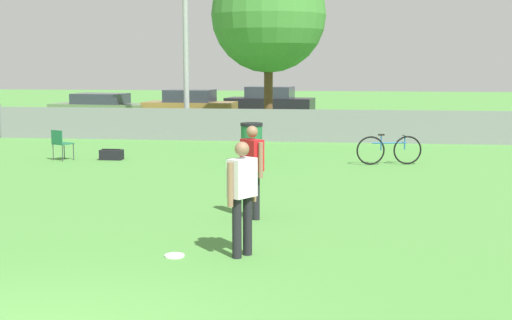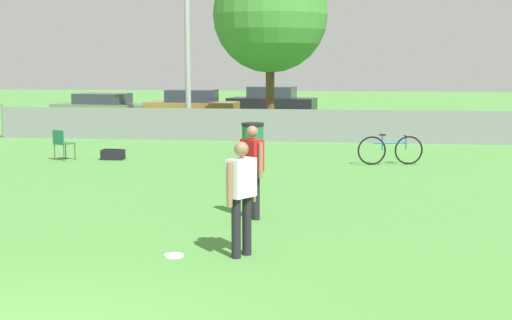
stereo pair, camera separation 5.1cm
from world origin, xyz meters
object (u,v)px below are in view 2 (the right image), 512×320
at_px(tree_near_pole, 270,15).
at_px(bicycle_sideline, 390,150).
at_px(player_thrower_red, 252,166).
at_px(parked_car_dark, 272,102).
at_px(gear_bag_sideline, 113,155).
at_px(parked_car_olive, 103,108).
at_px(folding_chair_sideline, 62,142).
at_px(trash_bin, 253,143).
at_px(parked_car_tan, 192,107).
at_px(player_receiver_white, 241,191).
at_px(frisbee_disc, 174,256).

xyz_separation_m(tree_near_pole, bicycle_sideline, (3.99, -7.12, -3.95)).
height_order(player_thrower_red, parked_car_dark, player_thrower_red).
relative_size(gear_bag_sideline, parked_car_olive, 0.14).
relative_size(folding_chair_sideline, trash_bin, 0.78).
relative_size(parked_car_olive, parked_car_tan, 1.11).
xyz_separation_m(folding_chair_sideline, parked_car_tan, (0.79, 12.54, 0.19)).
xyz_separation_m(player_thrower_red, gear_bag_sideline, (-4.85, 6.87, -0.79)).
bearing_deg(player_receiver_white, frisbee_disc, 131.31).
bearing_deg(bicycle_sideline, trash_bin, 170.14).
distance_m(player_receiver_white, folding_chair_sideline, 10.98).
bearing_deg(parked_car_dark, frisbee_disc, -80.01).
xyz_separation_m(frisbee_disc, folding_chair_sideline, (-5.42, 9.08, 0.49)).
distance_m(player_thrower_red, gear_bag_sideline, 8.45).
xyz_separation_m(bicycle_sideline, gear_bag_sideline, (-7.55, -0.02, -0.25)).
relative_size(trash_bin, gear_bag_sideline, 1.75).
distance_m(gear_bag_sideline, parked_car_olive, 12.93).
height_order(tree_near_pole, folding_chair_sideline, tree_near_pole).
height_order(player_thrower_red, parked_car_olive, player_thrower_red).
bearing_deg(tree_near_pole, frisbee_disc, -88.09).
relative_size(player_thrower_red, parked_car_dark, 0.37).
bearing_deg(bicycle_sideline, tree_near_pole, 107.00).
height_order(player_receiver_white, frisbee_disc, player_receiver_white).
distance_m(bicycle_sideline, parked_car_olive, 17.11).
distance_m(folding_chair_sideline, gear_bag_sideline, 1.40).
height_order(folding_chair_sideline, parked_car_olive, parked_car_olive).
relative_size(folding_chair_sideline, parked_car_dark, 0.19).
xyz_separation_m(player_thrower_red, frisbee_disc, (-0.74, -2.54, -0.91)).
bearing_deg(frisbee_disc, trash_bin, 91.13).
bearing_deg(bicycle_sideline, parked_car_olive, 122.94).
xyz_separation_m(frisbee_disc, gear_bag_sideline, (-4.10, 9.41, 0.12)).
bearing_deg(parked_car_dark, bicycle_sideline, -66.01).
bearing_deg(parked_car_olive, folding_chair_sideline, -68.51).
bearing_deg(player_thrower_red, bicycle_sideline, 114.08).
height_order(tree_near_pole, bicycle_sideline, tree_near_pole).
bearing_deg(gear_bag_sideline, parked_car_dark, 80.40).
height_order(player_receiver_white, player_thrower_red, same).
relative_size(gear_bag_sideline, parked_car_dark, 0.14).
bearing_deg(gear_bag_sideline, tree_near_pole, 63.57).
bearing_deg(parked_car_tan, folding_chair_sideline, -90.28).
height_order(gear_bag_sideline, parked_car_olive, parked_car_olive).
bearing_deg(parked_car_dark, player_thrower_red, -77.77).
distance_m(bicycle_sideline, gear_bag_sideline, 7.55).
distance_m(player_receiver_white, trash_bin, 9.22).
height_order(player_thrower_red, trash_bin, player_thrower_red).
relative_size(tree_near_pole, parked_car_tan, 1.57).
bearing_deg(player_receiver_white, bicycle_sideline, 18.07).
xyz_separation_m(player_thrower_red, parked_car_olive, (-9.45, 18.94, -0.30)).
bearing_deg(trash_bin, parked_car_olive, 124.92).
xyz_separation_m(player_receiver_white, trash_bin, (-1.12, 9.15, -0.38)).
distance_m(player_thrower_red, bicycle_sideline, 7.42).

